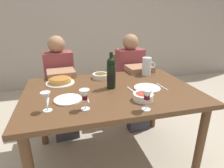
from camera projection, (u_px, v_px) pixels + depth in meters
The scene contains 21 objects.
ground_plane at pixel (111, 158), 1.91m from camera, with size 8.00×8.00×0.00m, color #B2A893.
back_wall at pixel (80, 14), 3.48m from camera, with size 8.00×0.10×2.80m, color #A3998E.
dining_table at pixel (111, 99), 1.67m from camera, with size 1.50×1.00×0.76m.
wine_bottle at pixel (111, 73), 1.63m from camera, with size 0.08×0.08×0.32m.
water_pitcher at pixel (147, 67), 2.01m from camera, with size 0.15×0.10×0.19m.
baked_tart at pixel (60, 81), 1.78m from camera, with size 0.27×0.27×0.06m.
salad_bowl at pixel (143, 96), 1.43m from camera, with size 0.16×0.16×0.07m.
olive_bowl at pixel (101, 75), 1.93m from camera, with size 0.17×0.17×0.06m.
wine_glass_left_diner at pixel (147, 96), 1.26m from camera, with size 0.07×0.07×0.15m.
wine_glass_right_diner at pixel (85, 96), 1.27m from camera, with size 0.07×0.07×0.15m.
wine_glass_centre at pixel (46, 98), 1.25m from camera, with size 0.07×0.07×0.14m.
dinner_plate_left_setting at pixel (68, 100), 1.43m from camera, with size 0.22×0.22×0.01m, color white.
dinner_plate_right_setting at pixel (147, 88), 1.66m from camera, with size 0.24×0.24×0.01m, color silver.
fork_left_setting at pixel (48, 102), 1.40m from camera, with size 0.16×0.01×0.01m, color silver.
knife_left_setting at pixel (87, 98), 1.47m from camera, with size 0.18×0.01×0.01m, color silver.
knife_right_setting at pixel (162, 87), 1.70m from camera, with size 0.18×0.01×0.01m, color silver.
spoon_right_setting at pixel (131, 90), 1.63m from camera, with size 0.16×0.01×0.01m, color silver.
chair_left at pixel (60, 86), 2.46m from camera, with size 0.43×0.43×0.87m.
diner_left at pixel (61, 83), 2.21m from camera, with size 0.36×0.53×1.16m.
chair_right at pixel (126, 81), 2.63m from camera, with size 0.42×0.42×0.87m.
diner_right at pixel (133, 78), 2.38m from camera, with size 0.35×0.52×1.16m.
Camera 1 is at (-0.38, -1.47, 1.38)m, focal length 29.69 mm.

